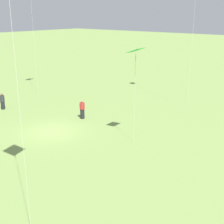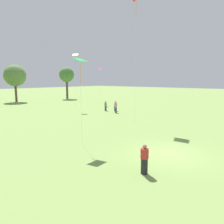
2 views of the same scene
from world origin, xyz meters
The scene contains 11 objects.
ground_plane centered at (0.00, 0.00, 0.00)m, with size 240.00×240.00×0.00m, color #7A994C.
tree_4 centered at (10.88, 44.50, 6.18)m, with size 5.08×5.08×8.76m.
tree_5 centered at (24.23, 42.06, 6.51)m, with size 4.08×4.08×8.65m.
person_0 centered at (12.70, 15.24, 0.88)m, with size 0.41×0.41×1.76m.
person_2 centered at (14.27, 16.62, 0.83)m, with size 0.65×0.65×1.71m.
person_4 centered at (13.44, 18.10, 0.82)m, with size 0.54×0.54×1.65m.
person_5 centered at (-4.05, -0.45, 0.85)m, with size 0.55×0.55×1.74m.
kite_1 centered at (11.22, 23.11, 9.21)m, with size 1.23×1.25×9.76m.
kite_2 centered at (-2.62, 6.39, 6.64)m, with size 1.07×1.02×7.02m.
kite_3 centered at (19.80, 25.45, 7.27)m, with size 0.86×0.77×7.75m.
kite_4 centered at (8.49, 8.76, 14.54)m, with size 1.47×1.30×15.40m.
Camera 2 is at (-14.28, -6.65, 5.34)m, focal length 35.00 mm.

